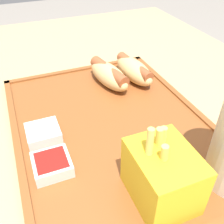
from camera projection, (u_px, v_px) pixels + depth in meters
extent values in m
cube|color=brown|center=(112.00, 127.00, 0.48)|extent=(0.47, 0.34, 0.01)
cube|color=brown|center=(18.00, 149.00, 0.43)|extent=(0.47, 0.01, 0.00)
cube|color=brown|center=(188.00, 104.00, 0.53)|extent=(0.47, 0.01, 0.00)
cube|color=brown|center=(77.00, 70.00, 0.64)|extent=(0.01, 0.34, 0.00)
ellipsoid|color=#DBB270|center=(134.00, 70.00, 0.60)|extent=(0.13, 0.06, 0.05)
cylinder|color=#9E512D|center=(134.00, 66.00, 0.59)|extent=(0.12, 0.04, 0.02)
ellipsoid|color=#DBB270|center=(109.00, 75.00, 0.58)|extent=(0.14, 0.07, 0.05)
cylinder|color=#9E512D|center=(109.00, 71.00, 0.57)|extent=(0.12, 0.05, 0.03)
cube|color=gold|center=(162.00, 176.00, 0.34)|extent=(0.09, 0.08, 0.08)
cylinder|color=#EACC60|center=(161.00, 148.00, 0.34)|extent=(0.01, 0.01, 0.07)
cylinder|color=#EACC60|center=(159.00, 148.00, 0.33)|extent=(0.01, 0.02, 0.07)
cylinder|color=#EACC60|center=(163.00, 165.00, 0.31)|extent=(0.01, 0.02, 0.07)
cylinder|color=#EACC60|center=(151.00, 155.00, 0.32)|extent=(0.02, 0.01, 0.08)
cube|color=silver|center=(43.00, 133.00, 0.45)|extent=(0.06, 0.06, 0.02)
cube|color=white|center=(42.00, 129.00, 0.44)|extent=(0.05, 0.05, 0.00)
cube|color=silver|center=(52.00, 165.00, 0.39)|extent=(0.06, 0.06, 0.02)
cube|color=#B21914|center=(51.00, 160.00, 0.38)|extent=(0.05, 0.05, 0.00)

